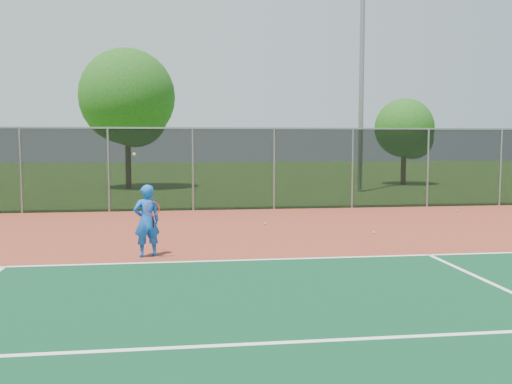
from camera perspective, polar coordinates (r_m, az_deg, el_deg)
ground at (r=9.84m, az=13.53°, el=-10.06°), size 120.00×120.00×0.00m
court_apron at (r=11.67m, az=9.96°, el=-7.54°), size 30.00×20.00×0.02m
fence_back at (r=21.15m, az=1.82°, el=2.44°), size 30.00×0.06×3.03m
tennis_player at (r=12.69m, az=-10.87°, el=-2.83°), size 0.67×0.69×2.28m
practice_ball_0 at (r=17.29m, az=0.93°, el=-3.18°), size 0.07×0.07×0.07m
practice_ball_2 at (r=15.94m, az=11.67°, el=-4.00°), size 0.07×0.07×0.07m
practice_ball_4 at (r=21.77m, az=19.42°, el=-1.76°), size 0.07×0.07×0.07m
floodlight_n at (r=29.29m, az=10.55°, el=13.63°), size 0.90×0.40×12.29m
tree_back_left at (r=31.23m, az=-12.60°, el=8.88°), size 5.06×5.06×7.43m
tree_back_mid at (r=34.32m, az=14.81°, el=5.95°), size 3.42×3.42×5.02m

